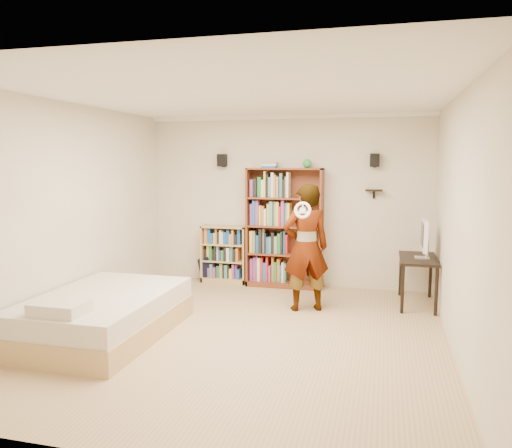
% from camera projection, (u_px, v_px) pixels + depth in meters
% --- Properties ---
extents(ground, '(4.50, 5.00, 0.01)m').
position_uv_depth(ground, '(245.00, 335.00, 5.73)').
color(ground, tan).
rests_on(ground, ground).
extents(room_shell, '(4.52, 5.02, 2.71)m').
position_uv_depth(room_shell, '(244.00, 182.00, 5.51)').
color(room_shell, beige).
rests_on(room_shell, ground).
extents(crown_molding, '(4.50, 5.00, 0.06)m').
position_uv_depth(crown_molding, '(244.00, 98.00, 5.39)').
color(crown_molding, white).
rests_on(crown_molding, room_shell).
extents(speaker_left, '(0.14, 0.12, 0.20)m').
position_uv_depth(speaker_left, '(222.00, 160.00, 8.04)').
color(speaker_left, black).
rests_on(speaker_left, room_shell).
extents(speaker_right, '(0.14, 0.12, 0.20)m').
position_uv_depth(speaker_right, '(375.00, 160.00, 7.44)').
color(speaker_right, black).
rests_on(speaker_right, room_shell).
extents(wall_shelf, '(0.25, 0.16, 0.02)m').
position_uv_depth(wall_shelf, '(374.00, 190.00, 7.51)').
color(wall_shelf, black).
rests_on(wall_shelf, room_shell).
extents(tall_bookshelf, '(1.19, 0.35, 1.88)m').
position_uv_depth(tall_bookshelf, '(284.00, 228.00, 7.84)').
color(tall_bookshelf, brown).
rests_on(tall_bookshelf, ground).
extents(low_bookshelf, '(0.75, 0.28, 0.94)m').
position_uv_depth(low_bookshelf, '(224.00, 254.00, 8.19)').
color(low_bookshelf, tan).
rests_on(low_bookshelf, ground).
extents(computer_desk, '(0.49, 0.98, 0.67)m').
position_uv_depth(computer_desk, '(417.00, 281.00, 6.90)').
color(computer_desk, black).
rests_on(computer_desk, ground).
extents(imac, '(0.17, 0.54, 0.53)m').
position_uv_depth(imac, '(423.00, 239.00, 6.77)').
color(imac, white).
rests_on(imac, computer_desk).
extents(daybed, '(1.35, 2.08, 0.61)m').
position_uv_depth(daybed, '(104.00, 309.00, 5.69)').
color(daybed, beige).
rests_on(daybed, ground).
extents(person, '(0.73, 0.61, 1.70)m').
position_uv_depth(person, '(306.00, 247.00, 6.61)').
color(person, black).
rests_on(person, ground).
extents(wii_wheel, '(0.22, 0.08, 0.22)m').
position_uv_depth(wii_wheel, '(303.00, 210.00, 6.24)').
color(wii_wheel, white).
rests_on(wii_wheel, person).
extents(navy_bag, '(0.34, 0.25, 0.42)m').
position_uv_depth(navy_bag, '(209.00, 269.00, 8.28)').
color(navy_bag, black).
rests_on(navy_bag, ground).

